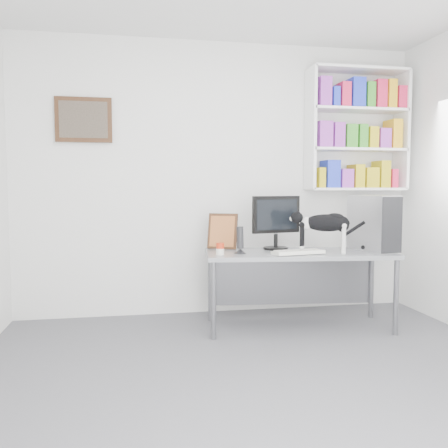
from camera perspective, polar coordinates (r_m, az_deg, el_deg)
The scene contains 11 objects.
room at distance 2.83m, azimuth 6.45°, elevation 6.08°, with size 4.01×4.01×2.70m.
bookshelf at distance 5.10m, azimuth 15.71°, elevation 10.84°, with size 1.03×0.28×1.24m, color white.
wall_art at distance 4.74m, azimuth -16.53°, elevation 11.93°, with size 0.52×0.04×0.42m, color #492E17.
desk at distance 4.36m, azimuth 8.96°, elevation -7.81°, with size 1.66×0.64×0.69m, color gray.
monitor at distance 4.41m, azimuth 6.26°, elevation 0.21°, with size 0.48×0.23×0.51m, color black.
keyboard at distance 4.15m, azimuth 8.90°, elevation -3.37°, with size 0.44×0.17×0.03m, color silver.
pc_tower at distance 4.54m, azimuth 17.52°, elevation 0.12°, with size 0.22×0.50×0.50m, color #A3A3A8.
speaker at distance 4.12m, azimuth 1.95°, elevation -1.88°, with size 0.11×0.11×0.25m, color black.
leaning_print at distance 4.42m, azimuth -0.17°, elevation -0.80°, with size 0.28×0.11×0.34m, color #492E17.
soup_can at distance 4.06m, azimuth -0.47°, elevation -3.00°, with size 0.07×0.07×0.10m, color red.
cat at distance 4.25m, azimuth 11.99°, elevation -1.03°, with size 0.58×0.15×0.36m, color black, non-canonical shape.
Camera 1 is at (-0.82, -2.71, 1.27)m, focal length 38.00 mm.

